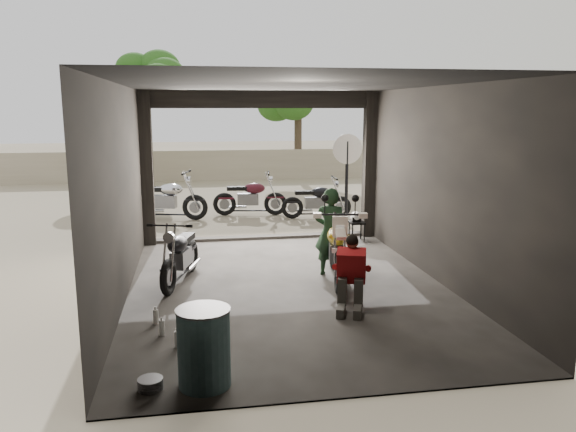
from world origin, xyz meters
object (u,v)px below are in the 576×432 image
object	(u,v)px
main_bike	(337,244)
rider	(330,232)
sign_post	(347,164)
outside_bike_a	(166,196)
outside_bike_b	(250,194)
stool	(357,225)
helmet	(356,216)
oil_drum	(204,349)
outside_bike_c	(317,198)
left_bike	(180,251)
mechanic	(351,276)

from	to	relation	value
main_bike	rider	world-z (taller)	rider
sign_post	outside_bike_a	bearing A→B (deg)	150.48
outside_bike_b	rider	distance (m)	5.79
stool	helmet	size ratio (longest dim) A/B	1.77
stool	helmet	distance (m)	0.19
main_bike	outside_bike_a	bearing A→B (deg)	128.20
oil_drum	outside_bike_a	bearing A→B (deg)	94.65
outside_bike_c	helmet	size ratio (longest dim) A/B	6.47
outside_bike_c	sign_post	bearing A→B (deg)	-137.14
left_bike	mechanic	size ratio (longest dim) A/B	1.53
mechanic	left_bike	bearing A→B (deg)	162.88
stool	oil_drum	distance (m)	6.84
outside_bike_b	sign_post	size ratio (longest dim) A/B	0.77
outside_bike_c	helmet	xyz separation A→B (m)	(0.26, -2.68, 0.01)
outside_bike_a	outside_bike_b	size ratio (longest dim) A/B	1.08
left_bike	outside_bike_a	bearing A→B (deg)	110.46
oil_drum	outside_bike_c	bearing A→B (deg)	70.21
main_bike	sign_post	distance (m)	4.90
oil_drum	main_bike	bearing A→B (deg)	55.60
main_bike	helmet	distance (m)	2.88
left_bike	outside_bike_a	xyz separation A→B (m)	(-0.44, 5.47, 0.08)
outside_bike_a	rider	distance (m)	6.25
left_bike	helmet	bearing A→B (deg)	48.40
left_bike	stool	world-z (taller)	left_bike
rider	sign_post	bearing A→B (deg)	-83.66
left_bike	outside_bike_b	distance (m)	5.97
stool	sign_post	world-z (taller)	sign_post
stool	outside_bike_c	bearing A→B (deg)	96.04
outside_bike_a	stool	xyz separation A→B (m)	(4.14, -3.16, -0.26)
rider	outside_bike_b	bearing A→B (deg)	-56.87
outside_bike_b	sign_post	world-z (taller)	sign_post
outside_bike_b	helmet	size ratio (longest dim) A/B	6.95
stool	sign_post	distance (m)	2.29
outside_bike_a	sign_post	distance (m)	4.68
outside_bike_b	rider	bearing A→B (deg)	-164.69
main_bike	outside_bike_c	distance (m)	5.41
oil_drum	sign_post	world-z (taller)	sign_post
left_bike	sign_post	bearing A→B (deg)	62.84
outside_bike_c	helmet	world-z (taller)	outside_bike_c
stool	outside_bike_a	bearing A→B (deg)	142.66
outside_bike_a	mechanic	size ratio (longest dim) A/B	1.76
left_bike	oil_drum	xyz separation A→B (m)	(0.30, -3.62, -0.12)
outside_bike_a	outside_bike_b	distance (m)	2.19
outside_bike_a	main_bike	bearing A→B (deg)	-138.94
outside_bike_a	stool	distance (m)	5.21
left_bike	oil_drum	bearing A→B (deg)	-69.33
helmet	sign_post	world-z (taller)	sign_post
rider	sign_post	size ratio (longest dim) A/B	0.69
outside_bike_b	rider	world-z (taller)	rider
outside_bike_a	helmet	distance (m)	5.17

